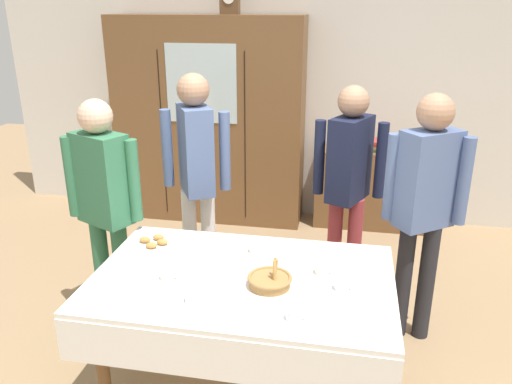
{
  "coord_description": "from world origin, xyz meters",
  "views": [
    {
      "loc": [
        0.53,
        -2.61,
        2.19
      ],
      "look_at": [
        0.0,
        0.2,
        1.12
      ],
      "focal_mm": 35.71,
      "sensor_mm": 36.0,
      "label": 1
    }
  ],
  "objects_px": {
    "bookshelf_low": "(370,188)",
    "tea_cup_front_edge": "(322,271)",
    "person_behind_table_right": "(104,196)",
    "person_beside_shelf": "(425,197)",
    "bread_basket": "(270,280)",
    "pastry_plate": "(154,243)",
    "spoon_front_edge": "(136,286)",
    "mantel_clock": "(230,1)",
    "wall_cabinet": "(209,122)",
    "dining_table": "(241,295)",
    "person_by_cabinet": "(349,174)",
    "person_near_right_end": "(196,165)",
    "book_stack": "(374,145)",
    "tea_cup_far_right": "(167,276)",
    "tea_cup_near_left": "(193,298)",
    "tea_cup_mid_right": "(342,286)",
    "tea_cup_back_edge": "(256,249)",
    "tea_cup_far_left": "(294,316)",
    "spoon_near_right": "(196,241)"
  },
  "relations": [
    {
      "from": "person_beside_shelf",
      "to": "person_by_cabinet",
      "type": "xyz_separation_m",
      "value": [
        -0.48,
        0.43,
        -0.02
      ]
    },
    {
      "from": "wall_cabinet",
      "to": "tea_cup_near_left",
      "type": "height_order",
      "value": "wall_cabinet"
    },
    {
      "from": "mantel_clock",
      "to": "person_beside_shelf",
      "type": "distance_m",
      "value": 2.74
    },
    {
      "from": "pastry_plate",
      "to": "person_behind_table_right",
      "type": "distance_m",
      "value": 0.51
    },
    {
      "from": "bread_basket",
      "to": "person_near_right_end",
      "type": "bearing_deg",
      "value": 123.51
    },
    {
      "from": "tea_cup_mid_right",
      "to": "person_beside_shelf",
      "type": "relative_size",
      "value": 0.08
    },
    {
      "from": "mantel_clock",
      "to": "book_stack",
      "type": "xyz_separation_m",
      "value": [
        1.43,
        0.05,
        -1.34
      ]
    },
    {
      "from": "tea_cup_far_left",
      "to": "mantel_clock",
      "type": "bearing_deg",
      "value": 108.66
    },
    {
      "from": "person_behind_table_right",
      "to": "bread_basket",
      "type": "bearing_deg",
      "value": -24.91
    },
    {
      "from": "tea_cup_front_edge",
      "to": "bread_basket",
      "type": "bearing_deg",
      "value": -147.48
    },
    {
      "from": "person_beside_shelf",
      "to": "person_by_cabinet",
      "type": "bearing_deg",
      "value": 138.15
    },
    {
      "from": "mantel_clock",
      "to": "spoon_front_edge",
      "type": "bearing_deg",
      "value": -87.51
    },
    {
      "from": "book_stack",
      "to": "tea_cup_front_edge",
      "type": "distance_m",
      "value": 2.53
    },
    {
      "from": "tea_cup_far_left",
      "to": "spoon_front_edge",
      "type": "bearing_deg",
      "value": 169.65
    },
    {
      "from": "tea_cup_far_left",
      "to": "person_by_cabinet",
      "type": "height_order",
      "value": "person_by_cabinet"
    },
    {
      "from": "tea_cup_mid_right",
      "to": "bread_basket",
      "type": "relative_size",
      "value": 0.54
    },
    {
      "from": "mantel_clock",
      "to": "tea_cup_back_edge",
      "type": "distance_m",
      "value": 2.76
    },
    {
      "from": "tea_cup_mid_right",
      "to": "person_beside_shelf",
      "type": "bearing_deg",
      "value": 58.79
    },
    {
      "from": "wall_cabinet",
      "to": "person_near_right_end",
      "type": "bearing_deg",
      "value": -77.76
    },
    {
      "from": "pastry_plate",
      "to": "spoon_front_edge",
      "type": "distance_m",
      "value": 0.49
    },
    {
      "from": "tea_cup_front_edge",
      "to": "person_near_right_end",
      "type": "bearing_deg",
      "value": 136.82
    },
    {
      "from": "person_near_right_end",
      "to": "bookshelf_low",
      "type": "bearing_deg",
      "value": 49.51
    },
    {
      "from": "pastry_plate",
      "to": "person_behind_table_right",
      "type": "height_order",
      "value": "person_behind_table_right"
    },
    {
      "from": "tea_cup_back_edge",
      "to": "spoon_near_right",
      "type": "height_order",
      "value": "tea_cup_back_edge"
    },
    {
      "from": "bookshelf_low",
      "to": "person_near_right_end",
      "type": "height_order",
      "value": "person_near_right_end"
    },
    {
      "from": "wall_cabinet",
      "to": "tea_cup_front_edge",
      "type": "relative_size",
      "value": 16.04
    },
    {
      "from": "tea_cup_far_right",
      "to": "tea_cup_near_left",
      "type": "bearing_deg",
      "value": -43.24
    },
    {
      "from": "person_behind_table_right",
      "to": "pastry_plate",
      "type": "bearing_deg",
      "value": -27.37
    },
    {
      "from": "spoon_front_edge",
      "to": "spoon_near_right",
      "type": "xyz_separation_m",
      "value": [
        0.16,
        0.58,
        0.0
      ]
    },
    {
      "from": "person_behind_table_right",
      "to": "person_beside_shelf",
      "type": "distance_m",
      "value": 2.08
    },
    {
      "from": "tea_cup_front_edge",
      "to": "tea_cup_far_left",
      "type": "height_order",
      "value": "same"
    },
    {
      "from": "tea_cup_front_edge",
      "to": "person_behind_table_right",
      "type": "bearing_deg",
      "value": 165.19
    },
    {
      "from": "person_beside_shelf",
      "to": "person_by_cabinet",
      "type": "distance_m",
      "value": 0.65
    },
    {
      "from": "wall_cabinet",
      "to": "pastry_plate",
      "type": "distance_m",
      "value": 2.32
    },
    {
      "from": "dining_table",
      "to": "person_beside_shelf",
      "type": "bearing_deg",
      "value": 37.21
    },
    {
      "from": "mantel_clock",
      "to": "tea_cup_back_edge",
      "type": "height_order",
      "value": "mantel_clock"
    },
    {
      "from": "spoon_near_right",
      "to": "spoon_front_edge",
      "type": "bearing_deg",
      "value": -105.08
    },
    {
      "from": "tea_cup_far_right",
      "to": "tea_cup_far_left",
      "type": "height_order",
      "value": "same"
    },
    {
      "from": "spoon_near_right",
      "to": "dining_table",
      "type": "bearing_deg",
      "value": -47.07
    },
    {
      "from": "mantel_clock",
      "to": "person_near_right_end",
      "type": "relative_size",
      "value": 0.14
    },
    {
      "from": "tea_cup_mid_right",
      "to": "tea_cup_back_edge",
      "type": "xyz_separation_m",
      "value": [
        -0.52,
        0.34,
        -0.0
      ]
    },
    {
      "from": "bookshelf_low",
      "to": "book_stack",
      "type": "distance_m",
      "value": 0.46
    },
    {
      "from": "tea_cup_far_left",
      "to": "spoon_front_edge",
      "type": "relative_size",
      "value": 1.09
    },
    {
      "from": "bookshelf_low",
      "to": "tea_cup_front_edge",
      "type": "bearing_deg",
      "value": -97.7
    },
    {
      "from": "dining_table",
      "to": "person_by_cabinet",
      "type": "relative_size",
      "value": 1.0
    },
    {
      "from": "person_by_cabinet",
      "to": "tea_cup_far_right",
      "type": "bearing_deg",
      "value": -125.71
    },
    {
      "from": "book_stack",
      "to": "person_near_right_end",
      "type": "height_order",
      "value": "person_near_right_end"
    },
    {
      "from": "mantel_clock",
      "to": "person_behind_table_right",
      "type": "distance_m",
      "value": 2.43
    },
    {
      "from": "bookshelf_low",
      "to": "person_behind_table_right",
      "type": "distance_m",
      "value": 2.85
    },
    {
      "from": "book_stack",
      "to": "pastry_plate",
      "type": "distance_m",
      "value": 2.72
    }
  ]
}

